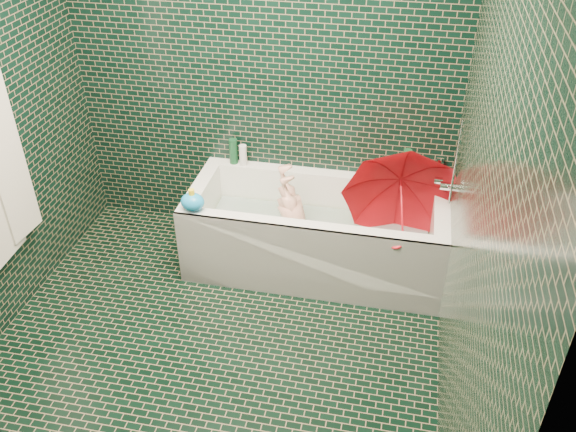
% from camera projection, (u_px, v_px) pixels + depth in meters
% --- Properties ---
extents(floor, '(2.80, 2.80, 0.00)m').
position_uv_depth(floor, '(208.00, 361.00, 3.52)').
color(floor, black).
rests_on(floor, ground).
extents(wall_back, '(2.80, 0.00, 2.80)m').
position_uv_depth(wall_back, '(261.00, 68.00, 3.95)').
color(wall_back, black).
rests_on(wall_back, floor).
extents(wall_front, '(2.80, 0.00, 2.80)m').
position_uv_depth(wall_front, '(18.00, 425.00, 1.68)').
color(wall_front, black).
rests_on(wall_front, floor).
extents(wall_right, '(0.00, 2.80, 2.80)m').
position_uv_depth(wall_right, '(478.00, 206.00, 2.60)').
color(wall_right, black).
rests_on(wall_right, floor).
extents(bathtub, '(1.70, 0.75, 0.55)m').
position_uv_depth(bathtub, '(315.00, 240.00, 4.14)').
color(bathtub, white).
rests_on(bathtub, floor).
extents(bath_mat, '(1.35, 0.47, 0.01)m').
position_uv_depth(bath_mat, '(316.00, 245.00, 4.19)').
color(bath_mat, green).
rests_on(bath_mat, bathtub).
extents(water, '(1.48, 0.53, 0.00)m').
position_uv_depth(water, '(316.00, 228.00, 4.10)').
color(water, silver).
rests_on(water, bathtub).
extents(faucet, '(0.18, 0.19, 0.55)m').
position_uv_depth(faucet, '(450.00, 181.00, 3.69)').
color(faucet, silver).
rests_on(faucet, wall_right).
extents(child, '(0.90, 0.48, 0.37)m').
position_uv_depth(child, '(298.00, 224.00, 4.12)').
color(child, '#F2AD97').
rests_on(child, bathtub).
extents(umbrella, '(0.95, 0.86, 0.97)m').
position_uv_depth(umbrella, '(402.00, 210.00, 3.80)').
color(umbrella, red).
rests_on(umbrella, bathtub).
extents(soap_bottle_a, '(0.12, 0.12, 0.28)m').
position_uv_depth(soap_bottle_a, '(430.00, 186.00, 4.08)').
color(soap_bottle_a, white).
rests_on(soap_bottle_a, bathtub).
extents(soap_bottle_b, '(0.09, 0.09, 0.19)m').
position_uv_depth(soap_bottle_b, '(429.00, 183.00, 4.11)').
color(soap_bottle_b, '#421F74').
rests_on(soap_bottle_b, bathtub).
extents(soap_bottle_c, '(0.14, 0.14, 0.15)m').
position_uv_depth(soap_bottle_c, '(415.00, 183.00, 4.11)').
color(soap_bottle_c, '#134424').
rests_on(soap_bottle_c, bathtub).
extents(bottle_right_tall, '(0.07, 0.07, 0.24)m').
position_uv_depth(bottle_right_tall, '(406.00, 166.00, 4.05)').
color(bottle_right_tall, '#134424').
rests_on(bottle_right_tall, bathtub).
extents(bottle_right_pump, '(0.06, 0.06, 0.18)m').
position_uv_depth(bottle_right_pump, '(439.00, 171.00, 4.06)').
color(bottle_right_pump, silver).
rests_on(bottle_right_pump, bathtub).
extents(bottle_left_tall, '(0.07, 0.07, 0.18)m').
position_uv_depth(bottle_left_tall, '(233.00, 151.00, 4.29)').
color(bottle_left_tall, '#134424').
rests_on(bottle_left_tall, bathtub).
extents(bottle_left_short, '(0.06, 0.06, 0.15)m').
position_uv_depth(bottle_left_short, '(243.00, 155.00, 4.27)').
color(bottle_left_short, white).
rests_on(bottle_left_short, bathtub).
extents(rubber_duck, '(0.13, 0.11, 0.10)m').
position_uv_depth(rubber_duck, '(415.00, 174.00, 4.11)').
color(rubber_duck, yellow).
rests_on(rubber_duck, bathtub).
extents(bath_toy, '(0.15, 0.12, 0.15)m').
position_uv_depth(bath_toy, '(192.00, 202.00, 3.80)').
color(bath_toy, '#1889D9').
rests_on(bath_toy, bathtub).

